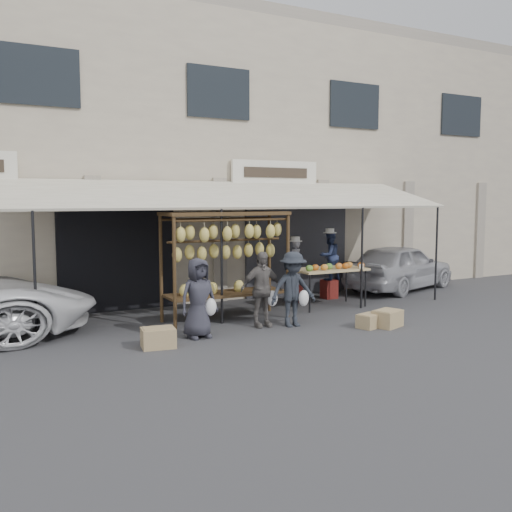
{
  "coord_description": "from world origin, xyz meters",
  "views": [
    {
      "loc": [
        -5.64,
        -9.14,
        2.5
      ],
      "look_at": [
        -0.1,
        1.4,
        1.3
      ],
      "focal_mm": 40.0,
      "sensor_mm": 36.0,
      "label": 1
    }
  ],
  "objects_px": {
    "vendor_right": "(329,256)",
    "sedan": "(400,267)",
    "produce_table": "(330,270)",
    "customer_left": "(198,298)",
    "banana_rack": "(227,244)",
    "crate_near_b": "(388,319)",
    "crate_far": "(158,338)",
    "crate_near_a": "(369,321)",
    "vendor_left": "(295,263)",
    "customer_right": "(293,289)",
    "customer_mid": "(261,289)"
  },
  "relations": [
    {
      "from": "vendor_right",
      "to": "sedan",
      "type": "xyz_separation_m",
      "value": [
        2.49,
        0.21,
        -0.43
      ]
    },
    {
      "from": "produce_table",
      "to": "sedan",
      "type": "height_order",
      "value": "sedan"
    },
    {
      "from": "customer_left",
      "to": "sedan",
      "type": "relative_size",
      "value": 0.38
    },
    {
      "from": "banana_rack",
      "to": "vendor_right",
      "type": "height_order",
      "value": "banana_rack"
    },
    {
      "from": "crate_near_b",
      "to": "banana_rack",
      "type": "bearing_deg",
      "value": 141.46
    },
    {
      "from": "crate_far",
      "to": "produce_table",
      "type": "bearing_deg",
      "value": 19.19
    },
    {
      "from": "crate_near_a",
      "to": "sedan",
      "type": "bearing_deg",
      "value": 41.57
    },
    {
      "from": "vendor_right",
      "to": "crate_near_b",
      "type": "xyz_separation_m",
      "value": [
        -0.84,
        -3.18,
        -0.91
      ]
    },
    {
      "from": "crate_near_a",
      "to": "vendor_left",
      "type": "bearing_deg",
      "value": 86.18
    },
    {
      "from": "customer_right",
      "to": "vendor_left",
      "type": "bearing_deg",
      "value": 61.03
    },
    {
      "from": "produce_table",
      "to": "vendor_right",
      "type": "bearing_deg",
      "value": 56.1
    },
    {
      "from": "vendor_right",
      "to": "sedan",
      "type": "height_order",
      "value": "vendor_right"
    },
    {
      "from": "customer_right",
      "to": "customer_mid",
      "type": "bearing_deg",
      "value": 158.42
    },
    {
      "from": "produce_table",
      "to": "crate_near_b",
      "type": "xyz_separation_m",
      "value": [
        -0.19,
        -2.2,
        -0.71
      ]
    },
    {
      "from": "customer_mid",
      "to": "banana_rack",
      "type": "bearing_deg",
      "value": 116.48
    },
    {
      "from": "customer_mid",
      "to": "customer_left",
      "type": "bearing_deg",
      "value": -165.73
    },
    {
      "from": "produce_table",
      "to": "customer_mid",
      "type": "bearing_deg",
      "value": -156.33
    },
    {
      "from": "customer_mid",
      "to": "crate_far",
      "type": "relative_size",
      "value": 2.69
    },
    {
      "from": "crate_far",
      "to": "customer_right",
      "type": "bearing_deg",
      "value": 6.4
    },
    {
      "from": "vendor_right",
      "to": "customer_mid",
      "type": "bearing_deg",
      "value": 26.06
    },
    {
      "from": "customer_left",
      "to": "customer_right",
      "type": "bearing_deg",
      "value": -6.2
    },
    {
      "from": "customer_mid",
      "to": "customer_right",
      "type": "relative_size",
      "value": 1.0
    },
    {
      "from": "vendor_right",
      "to": "crate_near_b",
      "type": "relative_size",
      "value": 2.23
    },
    {
      "from": "vendor_left",
      "to": "crate_far",
      "type": "xyz_separation_m",
      "value": [
        -4.3,
        -2.6,
        -0.8
      ]
    },
    {
      "from": "vendor_left",
      "to": "crate_near_a",
      "type": "relative_size",
      "value": 2.49
    },
    {
      "from": "crate_far",
      "to": "sedan",
      "type": "relative_size",
      "value": 0.15
    },
    {
      "from": "customer_mid",
      "to": "crate_near_a",
      "type": "relative_size",
      "value": 3.34
    },
    {
      "from": "produce_table",
      "to": "customer_left",
      "type": "distance_m",
      "value": 4.01
    },
    {
      "from": "produce_table",
      "to": "sedan",
      "type": "bearing_deg",
      "value": 20.65
    },
    {
      "from": "produce_table",
      "to": "crate_far",
      "type": "xyz_separation_m",
      "value": [
        -4.65,
        -1.62,
        -0.71
      ]
    },
    {
      "from": "customer_right",
      "to": "crate_near_b",
      "type": "bearing_deg",
      "value": -25.59
    },
    {
      "from": "produce_table",
      "to": "crate_near_a",
      "type": "bearing_deg",
      "value": -104.88
    },
    {
      "from": "vendor_right",
      "to": "sedan",
      "type": "distance_m",
      "value": 2.54
    },
    {
      "from": "produce_table",
      "to": "customer_right",
      "type": "distance_m",
      "value": 2.23
    },
    {
      "from": "customer_mid",
      "to": "vendor_right",
      "type": "bearing_deg",
      "value": 37.86
    },
    {
      "from": "vendor_right",
      "to": "customer_mid",
      "type": "xyz_separation_m",
      "value": [
        -3.02,
        -2.02,
        -0.34
      ]
    },
    {
      "from": "customer_mid",
      "to": "crate_far",
      "type": "distance_m",
      "value": 2.43
    },
    {
      "from": "produce_table",
      "to": "customer_mid",
      "type": "height_order",
      "value": "customer_mid"
    },
    {
      "from": "vendor_left",
      "to": "customer_right",
      "type": "xyz_separation_m",
      "value": [
        -1.45,
        -2.28,
        -0.22
      ]
    },
    {
      "from": "vendor_left",
      "to": "customer_left",
      "type": "xyz_separation_m",
      "value": [
        -3.44,
        -2.27,
        -0.24
      ]
    },
    {
      "from": "produce_table",
      "to": "crate_near_a",
      "type": "relative_size",
      "value": 3.83
    },
    {
      "from": "crate_near_b",
      "to": "crate_far",
      "type": "xyz_separation_m",
      "value": [
        -4.47,
        0.59,
        0.0
      ]
    },
    {
      "from": "banana_rack",
      "to": "customer_left",
      "type": "distance_m",
      "value": 1.76
    },
    {
      "from": "customer_mid",
      "to": "crate_near_b",
      "type": "height_order",
      "value": "customer_mid"
    },
    {
      "from": "customer_right",
      "to": "crate_far",
      "type": "distance_m",
      "value": 2.92
    },
    {
      "from": "vendor_left",
      "to": "customer_left",
      "type": "height_order",
      "value": "vendor_left"
    },
    {
      "from": "sedan",
      "to": "crate_near_b",
      "type": "bearing_deg",
      "value": 117.67
    },
    {
      "from": "crate_near_b",
      "to": "customer_left",
      "type": "bearing_deg",
      "value": 165.77
    },
    {
      "from": "vendor_left",
      "to": "produce_table",
      "type": "bearing_deg",
      "value": 90.89
    },
    {
      "from": "customer_right",
      "to": "sedan",
      "type": "bearing_deg",
      "value": 30.22
    }
  ]
}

